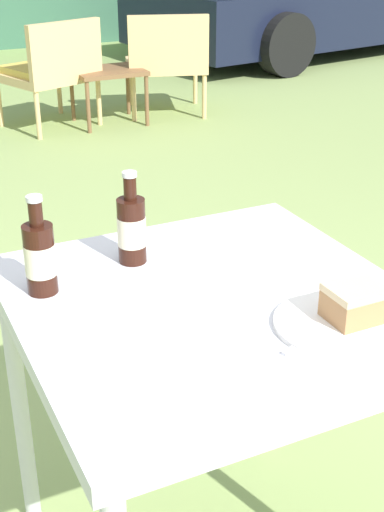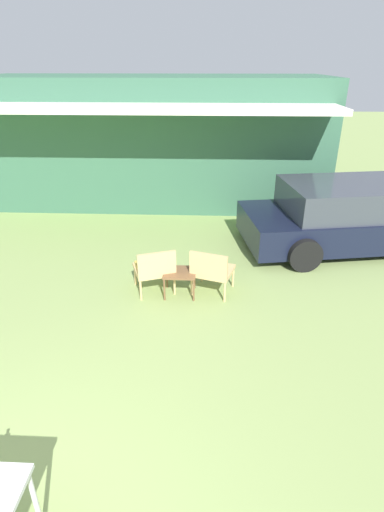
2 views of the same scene
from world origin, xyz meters
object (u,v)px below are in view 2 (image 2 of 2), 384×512
(parked_car, at_px, (352,216))
(wicker_chair_cushioned, at_px, (155,268))
(garden_side_table, at_px, (180,274))
(wicker_chair_plain, at_px, (212,269))

(parked_car, height_order, wicker_chair_cushioned, parked_car)
(wicker_chair_cushioned, height_order, garden_side_table, wicker_chair_cushioned)
(parked_car, height_order, garden_side_table, parked_car)
(wicker_chair_plain, bearing_deg, parked_car, -126.46)
(wicker_chair_cushioned, bearing_deg, parked_car, -171.69)
(garden_side_table, bearing_deg, wicker_chair_plain, 5.40)
(parked_car, bearing_deg, wicker_chair_cushioned, -161.37)
(garden_side_table, bearing_deg, parked_car, 31.92)
(parked_car, relative_size, wicker_chair_cushioned, 5.89)
(wicker_chair_cushioned, xyz_separation_m, garden_side_table, (0.40, -0.07, -0.08))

